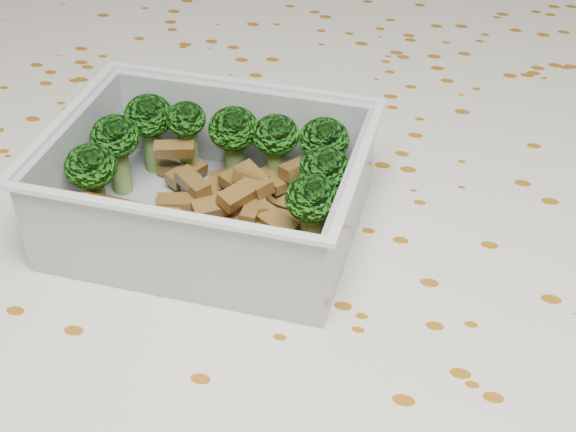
# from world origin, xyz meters

# --- Properties ---
(dining_table) EXTENTS (1.40, 0.90, 0.75)m
(dining_table) POSITION_xyz_m (0.00, 0.00, 0.67)
(dining_table) COLOR brown
(dining_table) RESTS_ON ground
(tablecloth) EXTENTS (1.46, 0.96, 0.19)m
(tablecloth) POSITION_xyz_m (0.00, 0.00, 0.72)
(tablecloth) COLOR beige
(tablecloth) RESTS_ON dining_table
(lunch_container) EXTENTS (0.16, 0.13, 0.06)m
(lunch_container) POSITION_xyz_m (-0.04, 0.01, 0.78)
(lunch_container) COLOR #B4BBC2
(lunch_container) RESTS_ON tablecloth
(broccoli_florets) EXTENTS (0.14, 0.08, 0.05)m
(broccoli_florets) POSITION_xyz_m (-0.04, 0.03, 0.79)
(broccoli_florets) COLOR #608C3F
(broccoli_florets) RESTS_ON lunch_container
(meat_pile) EXTENTS (0.10, 0.06, 0.03)m
(meat_pile) POSITION_xyz_m (-0.03, 0.02, 0.77)
(meat_pile) COLOR brown
(meat_pile) RESTS_ON lunch_container
(sausage) EXTENTS (0.14, 0.03, 0.02)m
(sausage) POSITION_xyz_m (-0.03, -0.03, 0.78)
(sausage) COLOR #CE6522
(sausage) RESTS_ON lunch_container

